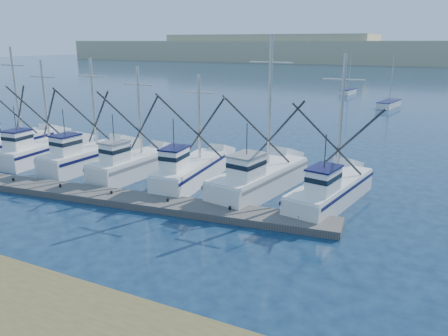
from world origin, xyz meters
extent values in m
plane|color=#0C1E38|center=(0.00, 0.00, 0.00)|extent=(500.00, 500.00, 0.00)
cube|color=#57544E|center=(-9.98, 5.10, 0.22)|extent=(32.74, 5.75, 0.44)
cube|color=tan|center=(0.00, 210.00, 5.00)|extent=(360.00, 60.00, 10.00)
cube|color=white|center=(-24.37, 10.83, 0.71)|extent=(3.03, 8.80, 1.42)
cylinder|color=#B7B2A8|center=(-24.37, 12.32, 5.39)|extent=(0.22, 0.22, 7.93)
cube|color=white|center=(-19.87, 10.20, 0.70)|extent=(3.04, 7.56, 1.41)
cube|color=white|center=(-19.87, 8.30, 2.16)|extent=(1.61, 1.90, 1.50)
cylinder|color=#B7B2A8|center=(-19.87, 11.46, 4.87)|extent=(0.22, 0.22, 6.93)
cube|color=white|center=(-14.72, 10.34, 0.75)|extent=(3.04, 7.84, 1.50)
cube|color=white|center=(-14.72, 8.37, 2.25)|extent=(1.59, 1.97, 1.50)
cylinder|color=#B7B2A8|center=(-14.72, 11.65, 5.04)|extent=(0.22, 0.22, 7.08)
cube|color=white|center=(-9.97, 10.08, 0.74)|extent=(3.03, 7.37, 1.47)
cube|color=white|center=(-9.97, 8.24, 2.22)|extent=(1.51, 1.88, 1.50)
cylinder|color=#B7B2A8|center=(-9.97, 11.31, 4.76)|extent=(0.22, 0.22, 6.58)
cube|color=white|center=(-5.17, 10.50, 0.75)|extent=(2.86, 8.17, 1.51)
cube|color=white|center=(-5.17, 8.45, 2.26)|extent=(1.45, 2.05, 1.50)
cylinder|color=#B7B2A8|center=(-5.17, 11.87, 4.53)|extent=(0.22, 0.22, 6.04)
cube|color=white|center=(-0.08, 10.94, 0.79)|extent=(4.15, 9.23, 1.57)
cube|color=white|center=(-0.08, 8.66, 2.32)|extent=(1.89, 2.40, 1.50)
cylinder|color=#B7B2A8|center=(-0.08, 12.46, 5.88)|extent=(0.22, 0.22, 8.62)
cube|color=white|center=(4.70, 10.85, 0.68)|extent=(3.79, 8.98, 1.37)
cube|color=white|center=(4.70, 8.62, 2.12)|extent=(1.69, 2.32, 1.50)
cylinder|color=#B7B2A8|center=(4.70, 12.33, 5.23)|extent=(0.22, 0.22, 7.73)
cube|color=white|center=(3.21, 56.65, 0.45)|extent=(3.04, 6.60, 0.90)
cylinder|color=#B7B2A8|center=(3.21, 56.95, 4.50)|extent=(0.12, 0.12, 7.20)
cube|color=white|center=(-5.76, 71.20, 0.45)|extent=(2.43, 4.89, 0.90)
cylinder|color=#B7B2A8|center=(-5.76, 71.50, 4.50)|extent=(0.12, 0.12, 7.20)
camera|label=1|loc=(10.03, -15.08, 9.79)|focal=35.00mm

